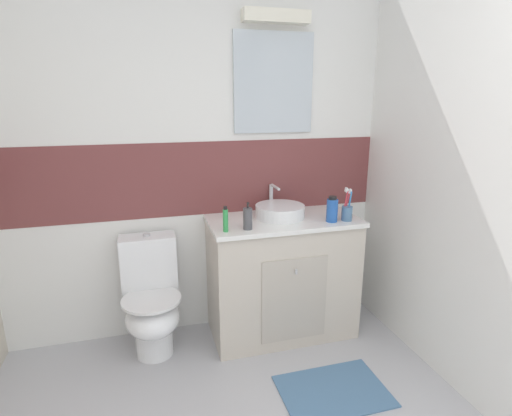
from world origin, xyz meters
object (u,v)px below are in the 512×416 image
Objects in this scene: toothbrush_cup at (347,212)px; mouthwash_bottle at (332,210)px; sink_basin at (280,210)px; toilet at (152,301)px; toothpaste_tube_upright at (226,220)px; soap_dispenser at (248,218)px.

toothbrush_cup is 1.30× the size of mouthwash_bottle.
sink_basin is 1.03m from toilet.
toothpaste_tube_upright is (0.46, -0.17, 0.56)m from toilet.
soap_dispenser is 0.14m from toothpaste_tube_upright.
sink_basin is 2.15× the size of soap_dispenser.
toothbrush_cup is 1.26× the size of soap_dispenser.
soap_dispenser is at bearing -15.10° from toilet.
soap_dispenser is at bearing -180.00° from toothbrush_cup.
toothbrush_cup is 0.11m from mouthwash_bottle.
toilet is at bearing -178.32° from sink_basin.
toothpaste_tube_upright is at bearing -176.51° from soap_dispenser.
sink_basin is 1.70× the size of toothbrush_cup.
sink_basin is at bearing 25.50° from toothpaste_tube_upright.
mouthwash_bottle is at bearing -32.08° from sink_basin.
toothbrush_cup is 0.81m from toothpaste_tube_upright.
toothpaste_tube_upright is at bearing -179.39° from toothbrush_cup.
mouthwash_bottle is (1.17, -0.16, 0.57)m from toilet.
toilet is 4.90× the size of toothpaste_tube_upright.
toothpaste_tube_upright is (-0.41, -0.20, 0.03)m from sink_basin.
sink_basin is at bearing 1.68° from toilet.
toilet is at bearing 172.27° from mouthwash_bottle.
toilet is at bearing 172.73° from toothbrush_cup.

